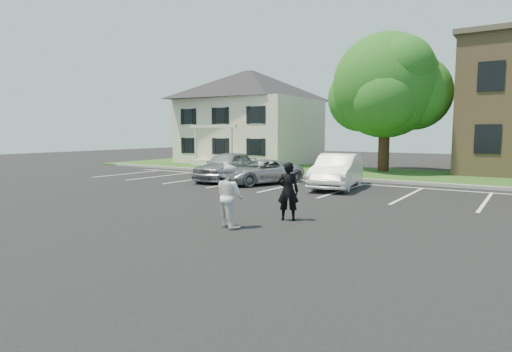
{
  "coord_description": "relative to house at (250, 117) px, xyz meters",
  "views": [
    {
      "loc": [
        7.02,
        -9.76,
        2.57
      ],
      "look_at": [
        0.0,
        1.0,
        1.25
      ],
      "focal_mm": 30.0,
      "sensor_mm": 36.0,
      "label": 1
    }
  ],
  "objects": [
    {
      "name": "man_white_shirt",
      "position": [
        13.19,
        -20.56,
        -2.97
      ],
      "size": [
        1.01,
        0.91,
        1.71
      ],
      "primitive_type": "imported",
      "rotation": [
        0.0,
        0.0,
        2.77
      ],
      "color": "white",
      "rests_on": "ground"
    },
    {
      "name": "car_white_sedan",
      "position": [
        12.42,
        -11.23,
        -3.04
      ],
      "size": [
        2.52,
        4.99,
        1.57
      ],
      "primitive_type": "imported",
      "rotation": [
        0.0,
        0.0,
        0.19
      ],
      "color": "white",
      "rests_on": "ground"
    },
    {
      "name": "car_silver_west",
      "position": [
        6.42,
        -11.69,
        -3.05
      ],
      "size": [
        2.34,
        4.77,
        1.57
      ],
      "primitive_type": "imported",
      "rotation": [
        0.0,
        0.0,
        0.11
      ],
      "color": "#9D9EA2",
      "rests_on": "ground"
    },
    {
      "name": "curb",
      "position": [
        13.0,
        -7.97,
        -3.75
      ],
      "size": [
        40.0,
        0.3,
        0.15
      ],
      "primitive_type": "cube",
      "color": "gray",
      "rests_on": "ground"
    },
    {
      "name": "man_black_suit",
      "position": [
        14.06,
        -18.89,
        -2.97
      ],
      "size": [
        0.74,
        0.65,
        1.72
      ],
      "primitive_type": "imported",
      "rotation": [
        0.0,
        0.0,
        3.6
      ],
      "color": "black",
      "rests_on": "ground"
    },
    {
      "name": "house",
      "position": [
        0.0,
        0.0,
        0.0
      ],
      "size": [
        10.3,
        9.22,
        7.6
      ],
      "color": "beige",
      "rests_on": "ground"
    },
    {
      "name": "tree",
      "position": [
        12.0,
        -2.22,
        1.52
      ],
      "size": [
        7.8,
        7.2,
        8.8
      ],
      "color": "black",
      "rests_on": "ground"
    },
    {
      "name": "grass_strip",
      "position": [
        13.0,
        -3.97,
        -3.79
      ],
      "size": [
        44.0,
        8.0,
        0.08
      ],
      "primitive_type": "cube",
      "color": "#213D15",
      "rests_on": "ground"
    },
    {
      "name": "stall_lines",
      "position": [
        14.4,
        -11.02,
        -3.82
      ],
      "size": [
        34.0,
        5.36,
        0.01
      ],
      "color": "silver",
      "rests_on": "ground"
    },
    {
      "name": "ground_plane",
      "position": [
        13.0,
        -19.97,
        -3.83
      ],
      "size": [
        90.0,
        90.0,
        0.0
      ],
      "primitive_type": "plane",
      "color": "black",
      "rests_on": "ground"
    },
    {
      "name": "car_silver_minivan",
      "position": [
        8.62,
        -11.85,
        -3.22
      ],
      "size": [
        3.58,
        4.8,
        1.21
      ],
      "primitive_type": "imported",
      "rotation": [
        0.0,
        0.0,
        -0.41
      ],
      "color": "#999BA0",
      "rests_on": "ground"
    }
  ]
}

